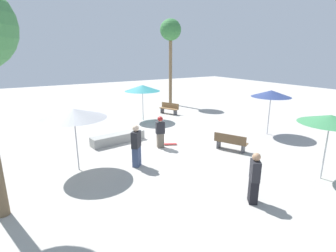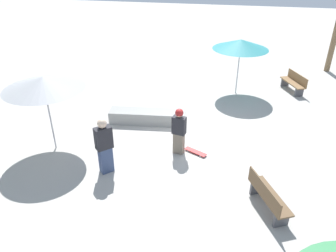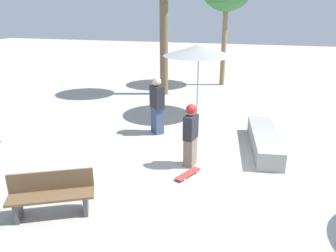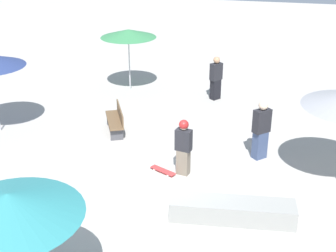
{
  "view_description": "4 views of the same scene",
  "coord_description": "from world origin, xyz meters",
  "px_view_note": "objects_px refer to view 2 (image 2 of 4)",
  "views": [
    {
      "loc": [
        6.83,
        11.7,
        4.63
      ],
      "look_at": [
        0.49,
        1.36,
        1.24
      ],
      "focal_mm": 28.0,
      "sensor_mm": 36.0,
      "label": 1
    },
    {
      "loc": [
        -0.89,
        9.84,
        6.13
      ],
      "look_at": [
        0.97,
        0.76,
        0.95
      ],
      "focal_mm": 35.0,
      "sensor_mm": 36.0,
      "label": 2
    },
    {
      "loc": [
        -6.8,
        -0.57,
        3.81
      ],
      "look_at": [
        0.64,
        1.38,
        1.0
      ],
      "focal_mm": 35.0,
      "sensor_mm": 36.0,
      "label": 3
    },
    {
      "loc": [
        2.85,
        -10.27,
        6.56
      ],
      "look_at": [
        0.08,
        1.17,
        1.23
      ],
      "focal_mm": 50.0,
      "sensor_mm": 36.0,
      "label": 4
    }
  ],
  "objects_px": {
    "skateboard": "(195,152)",
    "concrete_ledge": "(147,117)",
    "bench_near": "(294,83)",
    "skater_main": "(179,130)",
    "shade_umbrella_grey": "(43,83)",
    "bench_far": "(268,196)",
    "shade_umbrella_teal": "(241,44)",
    "bystander_far": "(104,146)"
  },
  "relations": [
    {
      "from": "skateboard",
      "to": "concrete_ledge",
      "type": "xyz_separation_m",
      "value": [
        2.12,
        -1.76,
        0.19
      ]
    },
    {
      "from": "skateboard",
      "to": "bench_near",
      "type": "relative_size",
      "value": 0.49
    },
    {
      "from": "skater_main",
      "to": "shade_umbrella_grey",
      "type": "height_order",
      "value": "shade_umbrella_grey"
    },
    {
      "from": "skater_main",
      "to": "bench_far",
      "type": "xyz_separation_m",
      "value": [
        -2.71,
        2.18,
        -0.45
      ]
    },
    {
      "from": "bench_far",
      "to": "shade_umbrella_grey",
      "type": "xyz_separation_m",
      "value": [
        6.89,
        -1.62,
        1.94
      ]
    },
    {
      "from": "skateboard",
      "to": "bench_far",
      "type": "bearing_deg",
      "value": -19.69
    },
    {
      "from": "bench_far",
      "to": "shade_umbrella_teal",
      "type": "bearing_deg",
      "value": 161.45
    },
    {
      "from": "shade_umbrella_teal",
      "to": "skater_main",
      "type": "bearing_deg",
      "value": 72.37
    },
    {
      "from": "bystander_far",
      "to": "bench_near",
      "type": "bearing_deg",
      "value": 5.63
    },
    {
      "from": "skater_main",
      "to": "bystander_far",
      "type": "height_order",
      "value": "bystander_far"
    },
    {
      "from": "skateboard",
      "to": "bench_near",
      "type": "distance_m",
      "value": 7.28
    },
    {
      "from": "bench_far",
      "to": "skateboard",
      "type": "bearing_deg",
      "value": -161.91
    },
    {
      "from": "skater_main",
      "to": "shade_umbrella_teal",
      "type": "relative_size",
      "value": 0.65
    },
    {
      "from": "bench_near",
      "to": "concrete_ledge",
      "type": "bearing_deg",
      "value": 103.04
    },
    {
      "from": "skateboard",
      "to": "bench_far",
      "type": "height_order",
      "value": "bench_far"
    },
    {
      "from": "skater_main",
      "to": "skateboard",
      "type": "height_order",
      "value": "skater_main"
    },
    {
      "from": "skater_main",
      "to": "bystander_far",
      "type": "distance_m",
      "value": 2.46
    },
    {
      "from": "concrete_ledge",
      "to": "bench_near",
      "type": "xyz_separation_m",
      "value": [
        -5.95,
        -4.42,
        0.18
      ]
    },
    {
      "from": "bench_far",
      "to": "bystander_far",
      "type": "distance_m",
      "value": 4.77
    },
    {
      "from": "bystander_far",
      "to": "shade_umbrella_grey",
      "type": "bearing_deg",
      "value": 113.11
    },
    {
      "from": "bystander_far",
      "to": "concrete_ledge",
      "type": "bearing_deg",
      "value": 37.8
    },
    {
      "from": "concrete_ledge",
      "to": "bench_far",
      "type": "bearing_deg",
      "value": 136.81
    },
    {
      "from": "skater_main",
      "to": "shade_umbrella_grey",
      "type": "bearing_deg",
      "value": -160.13
    },
    {
      "from": "shade_umbrella_grey",
      "to": "skateboard",
      "type": "bearing_deg",
      "value": -172.5
    },
    {
      "from": "skater_main",
      "to": "shade_umbrella_teal",
      "type": "height_order",
      "value": "shade_umbrella_teal"
    },
    {
      "from": "shade_umbrella_grey",
      "to": "shade_umbrella_teal",
      "type": "xyz_separation_m",
      "value": [
        -5.93,
        -6.06,
        -0.08
      ]
    },
    {
      "from": "skateboard",
      "to": "bystander_far",
      "type": "height_order",
      "value": "bystander_far"
    },
    {
      "from": "bench_far",
      "to": "shade_umbrella_teal",
      "type": "height_order",
      "value": "shade_umbrella_teal"
    },
    {
      "from": "skateboard",
      "to": "shade_umbrella_grey",
      "type": "relative_size",
      "value": 0.31
    },
    {
      "from": "concrete_ledge",
      "to": "shade_umbrella_grey",
      "type": "height_order",
      "value": "shade_umbrella_grey"
    },
    {
      "from": "shade_umbrella_grey",
      "to": "shade_umbrella_teal",
      "type": "height_order",
      "value": "shade_umbrella_grey"
    },
    {
      "from": "skateboard",
      "to": "concrete_ledge",
      "type": "relative_size",
      "value": 0.27
    },
    {
      "from": "skater_main",
      "to": "skateboard",
      "type": "bearing_deg",
      "value": 19.35
    },
    {
      "from": "skater_main",
      "to": "shade_umbrella_teal",
      "type": "xyz_separation_m",
      "value": [
        -1.75,
        -5.51,
        1.41
      ]
    },
    {
      "from": "skateboard",
      "to": "bench_far",
      "type": "relative_size",
      "value": 0.49
    },
    {
      "from": "bench_near",
      "to": "shade_umbrella_teal",
      "type": "xyz_separation_m",
      "value": [
        2.64,
        0.74,
        1.86
      ]
    },
    {
      "from": "bench_far",
      "to": "bystander_far",
      "type": "bearing_deg",
      "value": -124.5
    },
    {
      "from": "skater_main",
      "to": "bench_near",
      "type": "distance_m",
      "value": 7.65
    },
    {
      "from": "shade_umbrella_grey",
      "to": "skater_main",
      "type": "bearing_deg",
      "value": -172.44
    },
    {
      "from": "shade_umbrella_teal",
      "to": "bench_far",
      "type": "bearing_deg",
      "value": 97.13
    },
    {
      "from": "skateboard",
      "to": "concrete_ledge",
      "type": "bearing_deg",
      "value": 166.78
    },
    {
      "from": "bench_near",
      "to": "bystander_far",
      "type": "relative_size",
      "value": 0.91
    }
  ]
}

